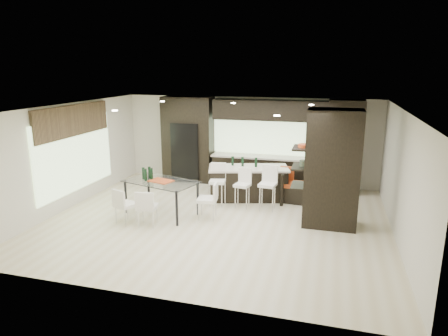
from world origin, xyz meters
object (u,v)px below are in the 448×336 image
(chair_near, at_px, (147,209))
(chair_end, at_px, (207,202))
(stool_left, at_px, (218,189))
(stool_mid, at_px, (242,192))
(stool_right, at_px, (267,193))
(bench, at_px, (280,191))
(dining_table, at_px, (162,198))
(kitchen_island, at_px, (248,183))
(chair_far, at_px, (126,207))
(floor_vase, at_px, (317,202))

(chair_near, distance_m, chair_end, 1.44)
(stool_left, relative_size, chair_near, 1.14)
(stool_mid, bearing_deg, stool_right, 9.45)
(chair_end, bearing_deg, bench, -45.62)
(dining_table, xyz_separation_m, chair_end, (1.20, 0.00, -0.01))
(stool_left, relative_size, dining_table, 0.51)
(kitchen_island, bearing_deg, chair_near, -141.23)
(stool_mid, distance_m, chair_near, 2.57)
(chair_near, xyz_separation_m, chair_far, (-0.56, 0.00, -0.00))
(stool_left, height_order, dining_table, stool_left)
(stool_right, height_order, chair_near, stool_right)
(dining_table, height_order, chair_near, dining_table)
(dining_table, bearing_deg, chair_far, -108.75)
(kitchen_island, distance_m, stool_right, 1.02)
(floor_vase, height_order, dining_table, floor_vase)
(floor_vase, distance_m, chair_far, 4.48)
(kitchen_island, xyz_separation_m, stool_right, (0.67, -0.77, 0.01))
(bench, relative_size, chair_end, 1.68)
(stool_left, height_order, bench, stool_left)
(stool_right, distance_m, chair_end, 1.64)
(stool_mid, xyz_separation_m, chair_far, (-2.39, -1.80, -0.02))
(kitchen_island, height_order, chair_near, kitchen_island)
(stool_left, bearing_deg, stool_mid, -6.31)
(chair_end, bearing_deg, stool_right, -59.61)
(kitchen_island, height_order, dining_table, kitchen_island)
(bench, relative_size, chair_far, 1.78)
(stool_right, bearing_deg, bench, 84.40)
(floor_vase, xyz_separation_m, dining_table, (-3.76, -0.38, -0.10))
(stool_left, xyz_separation_m, stool_mid, (0.67, 0.02, -0.04))
(stool_mid, height_order, chair_end, chair_end)
(bench, height_order, floor_vase, floor_vase)
(bench, bearing_deg, floor_vase, -49.99)
(chair_end, bearing_deg, chair_far, 107.63)
(kitchen_island, relative_size, chair_far, 2.73)
(stool_mid, xyz_separation_m, dining_table, (-1.83, -1.01, 0.01))
(chair_near, bearing_deg, dining_table, 81.25)
(chair_near, height_order, chair_end, chair_end)
(stool_left, bearing_deg, dining_table, -147.31)
(stool_right, height_order, chair_far, stool_right)
(stool_right, relative_size, dining_table, 0.52)
(stool_right, bearing_deg, chair_far, -142.45)
(stool_mid, relative_size, bench, 0.59)
(stool_left, relative_size, floor_vase, 0.86)
(stool_mid, bearing_deg, kitchen_island, 101.26)
(stool_left, distance_m, stool_mid, 0.67)
(kitchen_island, bearing_deg, chair_end, -125.46)
(bench, height_order, chair_near, chair_near)
(kitchen_island, height_order, chair_far, kitchen_island)
(kitchen_island, bearing_deg, chair_far, -148.66)
(dining_table, bearing_deg, floor_vase, 21.97)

